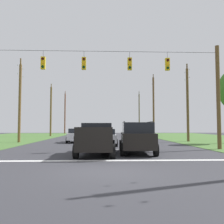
# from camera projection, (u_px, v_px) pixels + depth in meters

# --- Properties ---
(ground_plane) EXTENTS (120.00, 120.00, 0.00)m
(ground_plane) POSITION_uv_depth(u_px,v_px,m) (108.00, 171.00, 9.50)
(ground_plane) COLOR #333338
(stop_bar_stripe) EXTENTS (14.58, 0.45, 0.01)m
(stop_bar_stripe) POSITION_uv_depth(u_px,v_px,m) (107.00, 161.00, 12.38)
(stop_bar_stripe) COLOR white
(stop_bar_stripe) RESTS_ON ground
(lane_dash_0) EXTENTS (2.50, 0.15, 0.01)m
(lane_dash_0) POSITION_uv_depth(u_px,v_px,m) (105.00, 150.00, 18.37)
(lane_dash_0) COLOR white
(lane_dash_0) RESTS_ON ground
(lane_dash_1) EXTENTS (2.50, 0.15, 0.01)m
(lane_dash_1) POSITION_uv_depth(u_px,v_px,m) (105.00, 143.00, 25.28)
(lane_dash_1) COLOR white
(lane_dash_1) RESTS_ON ground
(lane_dash_2) EXTENTS (2.50, 0.15, 0.01)m
(lane_dash_2) POSITION_uv_depth(u_px,v_px,m) (104.00, 140.00, 31.55)
(lane_dash_2) COLOR white
(lane_dash_2) RESTS_ON ground
(overhead_signal_span) EXTENTS (17.57, 0.31, 8.03)m
(overhead_signal_span) POSITION_uv_depth(u_px,v_px,m) (106.00, 90.00, 18.46)
(overhead_signal_span) COLOR brown
(overhead_signal_span) RESTS_ON ground
(pickup_truck) EXTENTS (2.46, 5.48, 1.95)m
(pickup_truck) POSITION_uv_depth(u_px,v_px,m) (97.00, 139.00, 15.18)
(pickup_truck) COLOR black
(pickup_truck) RESTS_ON ground
(suv_black) EXTENTS (2.42, 4.90, 2.05)m
(suv_black) POSITION_uv_depth(u_px,v_px,m) (137.00, 137.00, 15.86)
(suv_black) COLOR black
(suv_black) RESTS_ON ground
(distant_car_crossing_white) EXTENTS (2.23, 4.40, 1.52)m
(distant_car_crossing_white) POSITION_uv_depth(u_px,v_px,m) (76.00, 135.00, 26.85)
(distant_car_crossing_white) COLOR silver
(distant_car_crossing_white) RESTS_ON ground
(distant_car_oncoming) EXTENTS (2.08, 4.33, 1.52)m
(distant_car_oncoming) POSITION_uv_depth(u_px,v_px,m) (105.00, 137.00, 22.39)
(distant_car_oncoming) COLOR silver
(distant_car_oncoming) RESTS_ON ground
(utility_pole_mid_right) EXTENTS (0.29, 1.67, 9.13)m
(utility_pole_mid_right) POSITION_uv_depth(u_px,v_px,m) (188.00, 103.00, 28.44)
(utility_pole_mid_right) COLOR brown
(utility_pole_mid_right) RESTS_ON ground
(utility_pole_far_right) EXTENTS (0.34, 1.97, 11.56)m
(utility_pole_far_right) POSITION_uv_depth(u_px,v_px,m) (154.00, 105.00, 45.45)
(utility_pole_far_right) COLOR brown
(utility_pole_far_right) RESTS_ON ground
(utility_pole_near_left) EXTENTS (0.28, 1.92, 10.86)m
(utility_pole_near_left) POSITION_uv_depth(u_px,v_px,m) (139.00, 113.00, 62.79)
(utility_pole_near_left) COLOR brown
(utility_pole_near_left) RESTS_ON ground
(utility_pole_far_left) EXTENTS (0.29, 1.85, 9.30)m
(utility_pole_far_left) POSITION_uv_depth(u_px,v_px,m) (20.00, 101.00, 26.79)
(utility_pole_far_left) COLOR brown
(utility_pole_far_left) RESTS_ON ground
(utility_pole_distant_right) EXTENTS (0.32, 1.71, 9.64)m
(utility_pole_distant_right) POSITION_uv_depth(u_px,v_px,m) (51.00, 111.00, 44.67)
(utility_pole_distant_right) COLOR brown
(utility_pole_distant_right) RESTS_ON ground
(utility_pole_distant_left) EXTENTS (0.31, 1.81, 10.61)m
(utility_pole_distant_left) POSITION_uv_depth(u_px,v_px,m) (65.00, 112.00, 60.48)
(utility_pole_distant_left) COLOR brown
(utility_pole_distant_left) RESTS_ON ground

